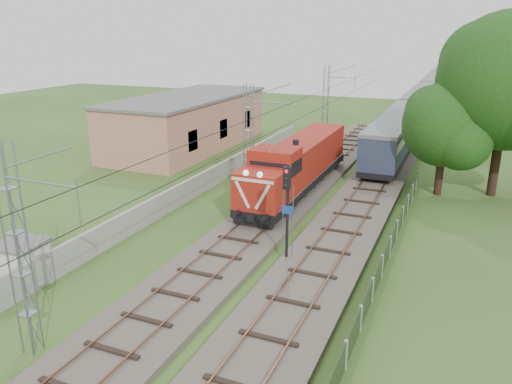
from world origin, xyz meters
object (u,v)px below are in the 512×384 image
at_px(locomotive, 297,164).
at_px(signal_post, 287,197).
at_px(relay_hut, 23,263).
at_px(coach_rake, 428,92).

relative_size(locomotive, signal_post, 3.20).
bearing_deg(relay_hut, coach_rake, 79.24).
xyz_separation_m(coach_rake, signal_post, (-1.82, -58.26, 1.14)).
xyz_separation_m(locomotive, relay_hut, (-7.40, -18.15, -1.11)).
height_order(signal_post, relay_hut, signal_post).
bearing_deg(coach_rake, signal_post, -91.79).
height_order(coach_rake, signal_post, signal_post).
relative_size(coach_rake, signal_post, 16.74).
bearing_deg(relay_hut, locomotive, 67.82).
relative_size(coach_rake, relay_hut, 38.13).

